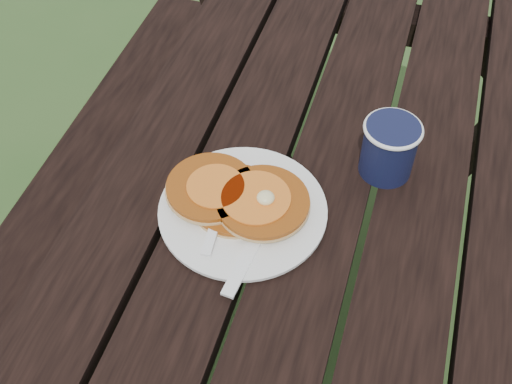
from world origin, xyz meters
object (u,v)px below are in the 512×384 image
(picnic_table, at_px, (306,322))
(coffee_cup, at_px, (389,146))
(plate, at_px, (243,211))
(pancake_stack, at_px, (238,196))

(picnic_table, bearing_deg, coffee_cup, 52.00)
(plate, bearing_deg, pancake_stack, 136.39)
(plate, xyz_separation_m, pancake_stack, (-0.01, 0.01, 0.02))
(picnic_table, distance_m, coffee_cup, 0.46)
(pancake_stack, xyz_separation_m, coffee_cup, (0.21, 0.15, 0.03))
(pancake_stack, bearing_deg, picnic_table, 17.00)
(plate, bearing_deg, coffee_cup, 38.18)
(pancake_stack, height_order, coffee_cup, coffee_cup)
(picnic_table, xyz_separation_m, coffee_cup, (0.08, 0.11, 0.44))
(picnic_table, xyz_separation_m, pancake_stack, (-0.13, -0.04, 0.41))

